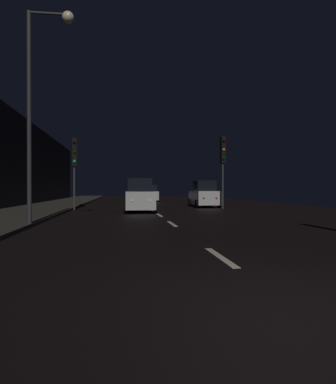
{
  "coord_description": "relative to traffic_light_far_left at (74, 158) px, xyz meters",
  "views": [
    {
      "loc": [
        -2.05,
        -4.44,
        1.42
      ],
      "look_at": [
        0.68,
        17.01,
        1.25
      ],
      "focal_mm": 34.41,
      "sensor_mm": 36.0,
      "label": 1
    }
  ],
  "objects": [
    {
      "name": "car_approaching_headlights",
      "position": [
        4.26,
        -2.59,
        -2.58
      ],
      "size": [
        1.9,
        4.12,
        2.08
      ],
      "rotation": [
        0.0,
        0.0,
        -1.57
      ],
      "color": "silver",
      "rests_on": "ground"
    },
    {
      "name": "car_parked_right_far",
      "position": [
        9.61,
        2.84,
        -2.58
      ],
      "size": [
        1.89,
        4.1,
        2.07
      ],
      "rotation": [
        0.0,
        0.0,
        1.57
      ],
      "color": "silver",
      "rests_on": "ground"
    },
    {
      "name": "lane_centerline",
      "position": [
        5.2,
        -6.13,
        -3.52
      ],
      "size": [
        0.16,
        24.52,
        0.01
      ],
      "color": "beige",
      "rests_on": "ground"
    },
    {
      "name": "ground",
      "position": [
        5.2,
        3.53,
        -3.54
      ],
      "size": [
        27.41,
        84.0,
        0.02
      ],
      "primitive_type": "cube",
      "color": "black"
    },
    {
      "name": "traffic_light_far_right",
      "position": [
        10.41,
        0.31,
        0.26
      ],
      "size": [
        0.34,
        0.47,
        5.18
      ],
      "rotation": [
        0.0,
        0.0,
        -1.45
      ],
      "color": "#38383A",
      "rests_on": "ground"
    },
    {
      "name": "streetlamp_overhead",
      "position": [
        0.22,
        -11.35,
        1.71
      ],
      "size": [
        1.7,
        0.44,
        8.03
      ],
      "color": "#2D2D30",
      "rests_on": "ground"
    },
    {
      "name": "car_distant_taillights",
      "position": [
        6.38,
        15.66,
        -2.66
      ],
      "size": [
        1.73,
        3.75,
        1.89
      ],
      "rotation": [
        0.0,
        0.0,
        1.57
      ],
      "color": "silver",
      "rests_on": "ground"
    },
    {
      "name": "traffic_light_far_left",
      "position": [
        0.0,
        0.0,
        0.0
      ],
      "size": [
        0.37,
        0.48,
        4.86
      ],
      "rotation": [
        0.0,
        0.0,
        -1.35
      ],
      "color": "#38383A",
      "rests_on": "ground"
    },
    {
      "name": "sidewalk_left",
      "position": [
        -2.3,
        3.53,
        -3.45
      ],
      "size": [
        4.4,
        84.0,
        0.15
      ],
      "primitive_type": "cube",
      "color": "#38332B",
      "rests_on": "ground"
    }
  ]
}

